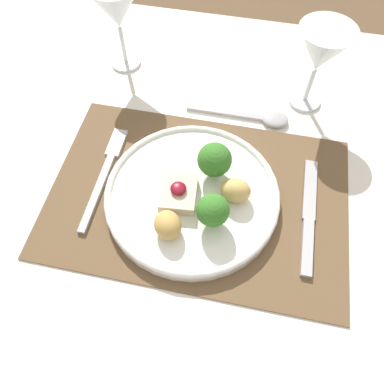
{
  "coord_description": "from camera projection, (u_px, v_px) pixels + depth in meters",
  "views": [
    {
      "loc": [
        0.05,
        -0.31,
        1.28
      ],
      "look_at": [
        -0.01,
        -0.01,
        0.77
      ],
      "focal_mm": 35.0,
      "sensor_mm": 36.0,
      "label": 1
    }
  ],
  "objects": [
    {
      "name": "dining_table",
      "position": [
        197.0,
        220.0,
        0.68
      ],
      "size": [
        1.59,
        0.98,
        0.75
      ],
      "color": "white",
      "rests_on": "ground_plane"
    },
    {
      "name": "spoon",
      "position": [
        262.0,
        118.0,
        0.69
      ],
      "size": [
        0.19,
        0.04,
        0.01
      ],
      "rotation": [
        0.0,
        0.0,
        -0.05
      ],
      "color": "#B2B2B7",
      "rests_on": "dining_table"
    },
    {
      "name": "knife",
      "position": [
        308.0,
        222.0,
        0.58
      ],
      "size": [
        0.02,
        0.21,
        0.01
      ],
      "rotation": [
        0.0,
        0.0,
        -0.03
      ],
      "color": "#B2B2B7",
      "rests_on": "placemat"
    },
    {
      "name": "wine_glass_near",
      "position": [
        321.0,
        52.0,
        0.62
      ],
      "size": [
        0.1,
        0.1,
        0.16
      ],
      "color": "white",
      "rests_on": "dining_table"
    },
    {
      "name": "fork",
      "position": [
        106.0,
        170.0,
        0.63
      ],
      "size": [
        0.02,
        0.21,
        0.01
      ],
      "rotation": [
        0.0,
        0.0,
        0.01
      ],
      "color": "#B2B2B7",
      "rests_on": "placemat"
    },
    {
      "name": "ground_plane",
      "position": [
        195.0,
        310.0,
        1.25
      ],
      "size": [
        8.0,
        8.0,
        0.0
      ],
      "primitive_type": "plane",
      "color": "brown"
    },
    {
      "name": "dinner_plate",
      "position": [
        194.0,
        194.0,
        0.59
      ],
      "size": [
        0.28,
        0.28,
        0.08
      ],
      "color": "white",
      "rests_on": "placemat"
    },
    {
      "name": "placemat",
      "position": [
        198.0,
        196.0,
        0.61
      ],
      "size": [
        0.48,
        0.32,
        0.0
      ],
      "primitive_type": "cube",
      "color": "brown",
      "rests_on": "dining_table"
    },
    {
      "name": "wine_glass_far",
      "position": [
        116.0,
        9.0,
        0.68
      ],
      "size": [
        0.1,
        0.1,
        0.16
      ],
      "color": "white",
      "rests_on": "dining_table"
    }
  ]
}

